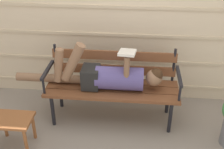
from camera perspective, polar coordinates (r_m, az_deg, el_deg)
ground_plane at (r=3.53m, az=-0.28°, el=-10.34°), size 12.00×12.00×0.00m
house_siding at (r=3.60m, az=0.90°, el=13.30°), size 4.34×0.08×2.51m
park_bench at (r=3.45m, az=0.11°, el=-1.45°), size 1.56×0.50×0.87m
reclining_person at (r=3.33m, az=-0.93°, el=-0.20°), size 1.75×0.27×0.59m
footstool at (r=3.30m, az=-18.96°, el=-9.17°), size 0.42×0.31×0.36m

